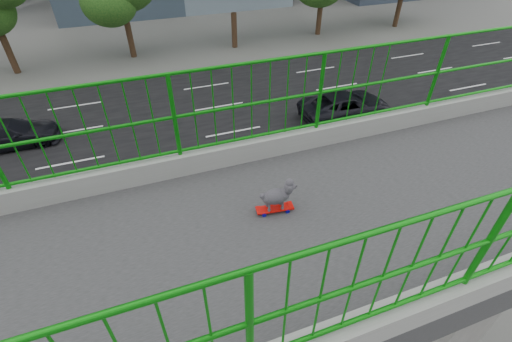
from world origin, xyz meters
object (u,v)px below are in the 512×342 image
Objects in this scene: car_3 at (9,134)px; car_5 at (131,251)px; car_1 at (294,154)px; poodle at (277,195)px; car_2 at (345,106)px; skateboard at (275,209)px.

car_5 is (9.60, 5.05, 0.03)m from car_3.
car_1 is at bearing 113.46° from car_5.
car_1 is at bearing 159.10° from poodle.
car_2 reaches higher than car_5.
poodle is 0.10× the size of car_3.
car_1 reaches higher than car_3.
poodle is at bearing 24.17° from car_5.
car_5 is (3.20, -7.37, 0.02)m from car_1.
car_2 is at bearing 149.54° from poodle.
car_5 is (-5.74, -2.58, -6.56)m from poodle.
skateboard reaches higher than car_5.
car_3 is at bearing 79.36° from car_2.
skateboard is 1.03× the size of poodle.
car_5 reaches higher than car_1.
skateboard is 18.27m from car_3.
car_2 is (-12.14, 9.41, -6.54)m from poodle.
car_2 is at bearing -100.64° from car_3.
skateboard reaches higher than car_1.
car_3 is (-6.40, -12.42, -0.01)m from car_1.
car_3 is (-15.33, -7.60, -6.38)m from skateboard.
poodle is 9.09m from car_5.
car_5 is at bearing -148.49° from poodle.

